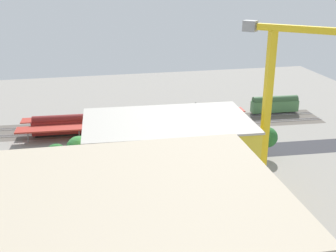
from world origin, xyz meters
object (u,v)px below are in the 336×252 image
object	(u,v)px
construction_building	(167,164)
street_tree_2	(79,149)
parked_car_0	(256,142)
parked_car_3	(183,147)
street_tree_0	(71,156)
parked_car_4	(160,149)
freight_coach_far	(61,124)
tower_crane	(281,101)
street_tree_4	(267,137)
passenger_coach	(275,104)
platform_canopy_near	(128,125)
locomotive	(214,112)
traffic_light	(178,133)
parked_car_2	(208,145)
street_tree_3	(56,155)
street_tree_1	(207,141)
box_truck_1	(139,169)
platform_canopy_far	(137,115)
box_truck_0	(173,166)
parked_car_5	(135,151)
parked_car_1	(231,143)

from	to	relation	value
construction_building	street_tree_2	distance (m)	25.72
parked_car_0	parked_car_3	distance (m)	20.68
parked_car_0	street_tree_0	xyz separation A→B (m)	(50.03, 7.63, 3.71)
parked_car_4	street_tree_2	world-z (taller)	street_tree_2
freight_coach_far	tower_crane	distance (m)	67.71
street_tree_0	street_tree_4	distance (m)	49.18
passenger_coach	platform_canopy_near	bearing A→B (deg)	12.49
locomotive	traffic_light	distance (m)	28.82
platform_canopy_near	freight_coach_far	size ratio (longest dim) A/B	3.71
passenger_coach	parked_car_0	bearing A→B (deg)	55.19
parked_car_2	street_tree_3	world-z (taller)	street_tree_3
street_tree_0	freight_coach_far	bearing A→B (deg)	-83.42
street_tree_4	traffic_light	bearing A→B (deg)	-25.45
locomotive	street_tree_1	distance (m)	34.09
box_truck_1	street_tree_0	size ratio (longest dim) A/B	1.43
street_tree_0	traffic_light	bearing A→B (deg)	-161.81
street_tree_3	tower_crane	bearing A→B (deg)	153.55
freight_coach_far	tower_crane	size ratio (longest dim) A/B	0.46
parked_car_4	platform_canopy_far	bearing A→B (deg)	-79.21
box_truck_0	street_tree_3	xyz separation A→B (m)	(26.91, -4.26, 3.46)
platform_canopy_far	construction_building	bearing A→B (deg)	90.01
construction_building	box_truck_0	distance (m)	16.72
parked_car_5	street_tree_3	world-z (taller)	street_tree_3
parked_car_0	parked_car_1	xyz separation A→B (m)	(7.08, -0.33, 0.06)
parked_car_4	box_truck_0	xyz separation A→B (m)	(-0.73, 12.53, 0.92)
parked_car_1	parked_car_2	distance (m)	6.65
construction_building	box_truck_0	bearing A→B (deg)	-104.15
platform_canopy_far	box_truck_0	world-z (taller)	platform_canopy_far
parked_car_0	parked_car_3	world-z (taller)	parked_car_0
platform_canopy_near	street_tree_3	xyz separation A→B (m)	(19.27, 20.82, 1.43)
parked_car_3	street_tree_2	size ratio (longest dim) A/B	0.52
parked_car_2	street_tree_1	xyz separation A→B (m)	(2.79, 7.93, 4.59)
street_tree_1	construction_building	bearing A→B (deg)	53.30
platform_canopy_far	parked_car_2	size ratio (longest dim) A/B	14.34
box_truck_0	traffic_light	xyz separation A→B (m)	(-4.45, -13.58, 2.85)
box_truck_0	traffic_light	world-z (taller)	traffic_light
parked_car_1	street_tree_4	xyz separation A→B (m)	(-6.22, 8.73, 4.64)
street_tree_0	platform_canopy_near	bearing A→B (deg)	-127.71
parked_car_4	street_tree_1	bearing A→B (deg)	143.34
parked_car_2	construction_building	size ratio (longest dim) A/B	0.15
parked_car_1	street_tree_0	size ratio (longest dim) A/B	0.64
parked_car_5	street_tree_0	world-z (taller)	street_tree_0
street_tree_4	street_tree_3	bearing A→B (deg)	-0.76
parked_car_1	street_tree_4	distance (m)	11.68
parked_car_2	platform_canopy_near	bearing A→B (deg)	-31.62
parked_car_1	parked_car_4	world-z (taller)	parked_car_1
parked_car_1	construction_building	size ratio (longest dim) A/B	0.14
passenger_coach	parked_car_5	world-z (taller)	passenger_coach
parked_car_3	parked_car_4	distance (m)	6.43
platform_canopy_far	platform_canopy_near	bearing A→B (deg)	62.87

